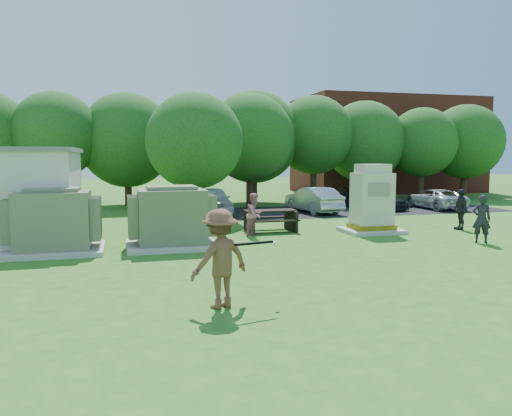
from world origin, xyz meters
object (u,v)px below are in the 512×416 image
object	(u,v)px
generator_cabinet	(372,203)
batter	(220,259)
car_white	(213,200)
transformer_right	(172,219)
picnic_table	(270,218)
car_silver_a	(313,200)
person_by_generator	(482,219)
transformer_left	(54,222)
car_silver_b	(435,199)
car_dark	(374,198)
person_at_picnic	(255,214)
person_walking_right	(460,209)

from	to	relation	value
generator_cabinet	batter	xyz separation A→B (m)	(-7.79, -8.25, -0.20)
car_white	transformer_right	bearing A→B (deg)	-106.78
picnic_table	batter	distance (m)	10.39
batter	car_silver_a	xyz separation A→B (m)	(8.19, 15.59, -0.31)
generator_cabinet	person_by_generator	bearing A→B (deg)	-51.57
transformer_left	transformer_right	distance (m)	3.70
transformer_left	car_silver_b	size ratio (longest dim) A/B	0.72
batter	person_by_generator	xyz separation A→B (m)	(10.35, 5.03, -0.15)
generator_cabinet	batter	size ratio (longest dim) A/B	1.37
transformer_left	picnic_table	world-z (taller)	transformer_left
car_dark	car_silver_a	bearing A→B (deg)	169.28
car_silver_b	batter	bearing A→B (deg)	45.43
person_by_generator	car_white	distance (m)	13.84
generator_cabinet	person_by_generator	xyz separation A→B (m)	(2.55, -3.22, -0.35)
transformer_left	transformer_right	bearing A→B (deg)	0.00
transformer_left	car_silver_a	size ratio (longest dim) A/B	0.71
person_at_picnic	car_white	world-z (taller)	person_at_picnic
car_dark	batter	bearing A→B (deg)	-148.48
person_at_picnic	car_white	xyz separation A→B (m)	(-0.16, 8.02, -0.12)
person_at_picnic	person_walking_right	bearing A→B (deg)	-46.87
person_at_picnic	car_silver_a	size ratio (longest dim) A/B	0.39
generator_cabinet	person_walking_right	bearing A→B (deg)	-3.78
generator_cabinet	car_white	size ratio (longest dim) A/B	0.66
transformer_left	car_silver_b	bearing A→B (deg)	23.23
transformer_right	generator_cabinet	distance (m)	8.15
person_by_generator	car_silver_b	xyz separation A→B (m)	(5.50, 10.56, -0.28)
transformer_right	car_dark	world-z (taller)	transformer_right
generator_cabinet	car_dark	distance (m)	9.31
transformer_left	batter	distance (m)	8.12
generator_cabinet	car_silver_b	world-z (taller)	generator_cabinet
person_by_generator	car_silver_a	size ratio (longest dim) A/B	0.41
transformer_left	car_dark	xyz separation A→B (m)	(16.27, 9.29, -0.36)
generator_cabinet	person_at_picnic	world-z (taller)	generator_cabinet
transformer_right	batter	world-z (taller)	transformer_right
transformer_left	car_silver_b	xyz separation A→B (m)	(19.82, 8.51, -0.39)
person_walking_right	car_white	bearing A→B (deg)	-121.70
transformer_right	car_silver_b	size ratio (longest dim) A/B	0.72
batter	person_by_generator	world-z (taller)	batter
batter	car_silver_b	bearing A→B (deg)	-158.50
person_walking_right	picnic_table	bearing A→B (deg)	-88.96
picnic_table	car_silver_a	size ratio (longest dim) A/B	0.49
transformer_left	car_silver_a	world-z (taller)	transformer_left
transformer_right	batter	size ratio (longest dim) A/B	1.49
transformer_right	car_silver_b	distance (m)	18.23
picnic_table	car_dark	size ratio (longest dim) A/B	0.49
transformer_left	person_at_picnic	xyz separation A→B (m)	(7.01, 1.58, -0.14)
car_white	car_silver_b	world-z (taller)	car_white
person_walking_right	car_white	world-z (taller)	person_walking_right
picnic_table	batter	bearing A→B (deg)	-112.36
transformer_left	generator_cabinet	xyz separation A→B (m)	(11.76, 1.17, 0.23)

